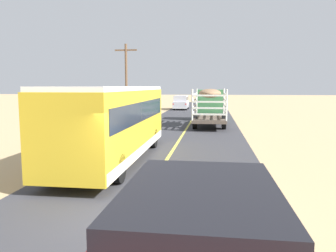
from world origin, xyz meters
TOP-DOWN VIEW (x-y plane):
  - ground_plane at (0.00, 0.00)m, footprint 240.00×240.00m
  - road_surface at (0.00, 0.00)m, footprint 8.00×120.00m
  - road_centre_line at (0.00, 0.00)m, footprint 0.16×117.60m
  - livestock_truck at (1.72, 21.90)m, footprint 2.53×9.70m
  - bus at (-2.21, 5.94)m, footprint 2.54×10.00m
  - car_far at (-2.46, 38.34)m, footprint 1.90×4.62m
  - power_pole_mid at (-6.56, 24.36)m, footprint 2.20×0.24m

SIDE VIEW (x-z plane):
  - ground_plane at x=0.00m, z-range 0.00..0.00m
  - road_surface at x=0.00m, z-range 0.00..0.02m
  - road_centre_line at x=0.00m, z-range 0.02..0.02m
  - car_far at x=-2.46m, z-range 0.12..2.05m
  - bus at x=-2.21m, z-range 0.14..3.35m
  - livestock_truck at x=1.72m, z-range 0.28..3.30m
  - power_pole_mid at x=-6.56m, z-range 0.28..7.64m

